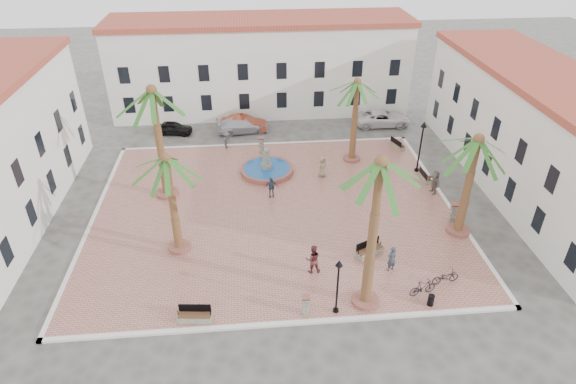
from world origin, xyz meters
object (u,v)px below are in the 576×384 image
object	(u,v)px
bollard_se	(306,305)
pedestrian_fountain_a	(322,167)
car_black	(173,128)
palm_ne	(357,91)
palm_e	(476,151)
bench_e	(425,177)
lamppost_s	(338,278)
car_white	(383,118)
litter_bin	(431,300)
lamppost_e	(422,138)
fountain	(267,169)
cyclist_a	(392,259)
car_silver	(243,125)
bicycle_a	(445,277)
bicycle_b	(423,288)
bench_se	(369,251)
bollard_n	(261,145)
bollard_e	(453,212)
cyclist_b	(313,259)
pedestrian_east	(435,182)
bench_ne	(397,145)
pedestrian_north	(226,140)
palm_sw	(168,169)
car_red	(244,123)
bench_s	(195,317)
palm_s	(379,179)
pedestrian_fountain_b	(271,187)

from	to	relation	value
bollard_se	pedestrian_fountain_a	world-z (taller)	pedestrian_fountain_a
car_black	palm_ne	bearing A→B (deg)	-103.58
palm_e	bench_e	xyz separation A→B (m)	(0.04, 7.00, -5.93)
lamppost_s	palm_ne	bearing A→B (deg)	75.63
car_white	litter_bin	bearing A→B (deg)	171.96
lamppost_s	lamppost_e	bearing A→B (deg)	57.76
fountain	cyclist_a	size ratio (longest dim) A/B	2.46
lamppost_s	car_silver	xyz separation A→B (m)	(-4.82, 24.48, -1.89)
cyclist_a	bicycle_a	world-z (taller)	cyclist_a
bicycle_b	pedestrian_fountain_a	size ratio (longest dim) A/B	0.98
bench_se	bicycle_b	xyz separation A→B (m)	(2.20, -3.82, 0.23)
bollard_n	bicycle_b	bearing A→B (deg)	-65.78
bollard_e	litter_bin	xyz separation A→B (m)	(-4.29, -7.78, -0.42)
palm_ne	bicycle_b	bearing A→B (deg)	-87.66
bench_e	car_black	bearing A→B (deg)	58.94
bollard_n	cyclist_b	world-z (taller)	cyclist_b
bollard_n	pedestrian_east	bearing A→B (deg)	-31.71
palm_ne	pedestrian_east	xyz separation A→B (m)	(5.18, -5.94, -5.27)
bicycle_b	lamppost_e	bearing A→B (deg)	-30.69
pedestrian_east	pedestrian_fountain_a	bearing A→B (deg)	-118.76
litter_bin	bollard_n	bearing A→B (deg)	113.78
palm_e	bench_ne	world-z (taller)	palm_e
bollard_se	pedestrian_north	size ratio (longest dim) A/B	0.78
bollard_e	palm_e	bearing A→B (deg)	-92.51
palm_sw	car_red	size ratio (longest dim) A/B	1.54
bench_s	lamppost_s	distance (m)	8.03
bench_se	cyclist_b	bearing A→B (deg)	173.18
bench_ne	pedestrian_fountain_a	size ratio (longest dim) A/B	1.01
palm_s	pedestrian_fountain_b	bearing A→B (deg)	111.60
lamppost_s	cyclist_b	distance (m)	3.82
bench_se	bollard_se	size ratio (longest dim) A/B	1.59
bench_s	pedestrian_north	world-z (taller)	pedestrian_north
lamppost_s	car_silver	world-z (taller)	lamppost_s
palm_s	pedestrian_east	size ratio (longest dim) A/B	4.91
lamppost_s	car_black	bearing A→B (deg)	115.14
bollard_se	pedestrian_fountain_b	size ratio (longest dim) A/B	0.74
lamppost_e	bollard_se	bearing A→B (deg)	-126.62
palm_sw	pedestrian_east	bearing A→B (deg)	15.39
bollard_e	cyclist_a	size ratio (longest dim) A/B	0.83
pedestrian_fountain_a	car_white	bearing A→B (deg)	18.09
lamppost_e	car_silver	bearing A→B (deg)	146.79
pedestrian_fountain_b	bollard_n	bearing A→B (deg)	90.99
bench_s	car_red	distance (m)	24.95
bench_se	car_silver	bearing A→B (deg)	86.27
palm_e	bench_se	distance (m)	9.07
litter_bin	car_red	world-z (taller)	car_red
bench_s	bollard_se	size ratio (longest dim) A/B	1.54
fountain	bench_e	size ratio (longest dim) A/B	2.64
fountain	bicycle_a	xyz separation A→B (m)	(9.84, -14.29, 0.14)
bench_ne	cyclist_a	world-z (taller)	cyclist_a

